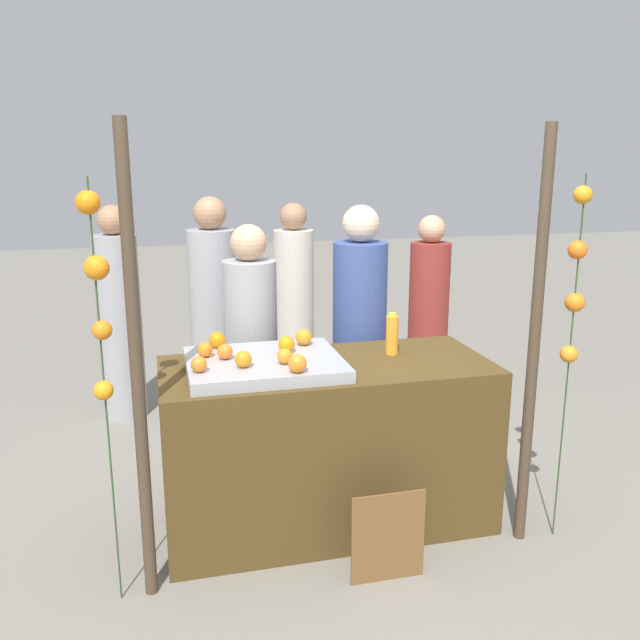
{
  "coord_description": "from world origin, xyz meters",
  "views": [
    {
      "loc": [
        -0.84,
        -3.19,
        1.94
      ],
      "look_at": [
        0.0,
        0.15,
        1.09
      ],
      "focal_mm": 37.43,
      "sensor_mm": 36.0,
      "label": 1
    }
  ],
  "objects_px": {
    "chalkboard_sign": "(387,537)",
    "vendor_left": "(252,364)",
    "juice_bottle": "(392,335)",
    "vendor_right": "(359,348)",
    "orange_0": "(286,344)",
    "stall_counter": "(327,444)",
    "orange_1": "(297,363)"
  },
  "relations": [
    {
      "from": "orange_0",
      "to": "orange_1",
      "type": "height_order",
      "value": "orange_1"
    },
    {
      "from": "orange_1",
      "to": "chalkboard_sign",
      "type": "relative_size",
      "value": 0.2
    },
    {
      "from": "stall_counter",
      "to": "vendor_left",
      "type": "height_order",
      "value": "vendor_left"
    },
    {
      "from": "orange_1",
      "to": "vendor_left",
      "type": "bearing_deg",
      "value": 96.04
    },
    {
      "from": "juice_bottle",
      "to": "chalkboard_sign",
      "type": "bearing_deg",
      "value": -110.14
    },
    {
      "from": "chalkboard_sign",
      "to": "vendor_right",
      "type": "relative_size",
      "value": 0.27
    },
    {
      "from": "orange_0",
      "to": "chalkboard_sign",
      "type": "distance_m",
      "value": 1.07
    },
    {
      "from": "orange_0",
      "to": "vendor_right",
      "type": "xyz_separation_m",
      "value": [
        0.57,
        0.57,
        -0.22
      ]
    },
    {
      "from": "juice_bottle",
      "to": "vendor_right",
      "type": "relative_size",
      "value": 0.14
    },
    {
      "from": "stall_counter",
      "to": "vendor_left",
      "type": "relative_size",
      "value": 1.09
    },
    {
      "from": "orange_0",
      "to": "chalkboard_sign",
      "type": "xyz_separation_m",
      "value": [
        0.34,
        -0.64,
        -0.78
      ]
    },
    {
      "from": "juice_bottle",
      "to": "vendor_right",
      "type": "height_order",
      "value": "vendor_right"
    },
    {
      "from": "vendor_right",
      "to": "chalkboard_sign",
      "type": "bearing_deg",
      "value": -100.85
    },
    {
      "from": "stall_counter",
      "to": "orange_0",
      "type": "distance_m",
      "value": 0.59
    },
    {
      "from": "orange_0",
      "to": "orange_1",
      "type": "distance_m",
      "value": 0.33
    },
    {
      "from": "orange_0",
      "to": "vendor_right",
      "type": "height_order",
      "value": "vendor_right"
    },
    {
      "from": "juice_bottle",
      "to": "vendor_right",
      "type": "distance_m",
      "value": 0.59
    },
    {
      "from": "chalkboard_sign",
      "to": "vendor_right",
      "type": "xyz_separation_m",
      "value": [
        0.23,
        1.21,
        0.56
      ]
    },
    {
      "from": "orange_1",
      "to": "orange_0",
      "type": "bearing_deg",
      "value": 87.53
    },
    {
      "from": "chalkboard_sign",
      "to": "vendor_left",
      "type": "bearing_deg",
      "value": 110.71
    },
    {
      "from": "juice_bottle",
      "to": "vendor_right",
      "type": "xyz_separation_m",
      "value": [
        -0.01,
        0.54,
        -0.23
      ]
    },
    {
      "from": "orange_0",
      "to": "vendor_right",
      "type": "relative_size",
      "value": 0.05
    },
    {
      "from": "orange_1",
      "to": "vendor_right",
      "type": "height_order",
      "value": "vendor_right"
    },
    {
      "from": "orange_0",
      "to": "juice_bottle",
      "type": "relative_size",
      "value": 0.38
    },
    {
      "from": "juice_bottle",
      "to": "orange_1",
      "type": "bearing_deg",
      "value": -148.71
    },
    {
      "from": "juice_bottle",
      "to": "vendor_left",
      "type": "distance_m",
      "value": 0.91
    },
    {
      "from": "orange_1",
      "to": "vendor_left",
      "type": "relative_size",
      "value": 0.06
    },
    {
      "from": "orange_0",
      "to": "vendor_left",
      "type": "distance_m",
      "value": 0.62
    },
    {
      "from": "orange_0",
      "to": "vendor_left",
      "type": "height_order",
      "value": "vendor_left"
    },
    {
      "from": "stall_counter",
      "to": "chalkboard_sign",
      "type": "relative_size",
      "value": 3.75
    },
    {
      "from": "stall_counter",
      "to": "vendor_left",
      "type": "xyz_separation_m",
      "value": [
        -0.31,
        0.61,
        0.28
      ]
    },
    {
      "from": "vendor_left",
      "to": "chalkboard_sign",
      "type": "bearing_deg",
      "value": -69.29
    }
  ]
}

